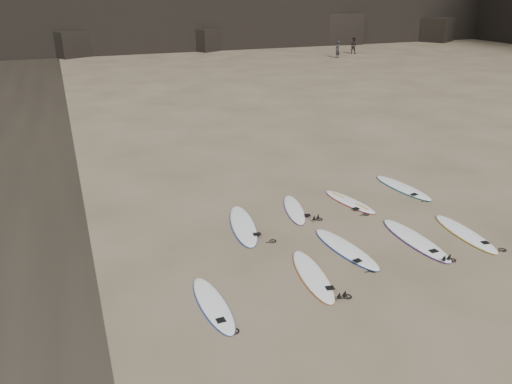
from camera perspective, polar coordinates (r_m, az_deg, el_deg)
ground at (r=13.91m, az=12.77°, el=-6.41°), size 240.00×240.00×0.00m
surfboard_0 at (r=11.41m, az=-4.93°, el=-12.65°), size 0.65×2.36×0.08m
surfboard_1 at (r=12.45m, az=6.49°, el=-9.42°), size 0.93×2.55×0.09m
surfboard_2 at (r=13.74m, az=10.23°, el=-6.36°), size 0.96×2.67×0.09m
surfboard_3 at (r=14.66m, az=17.74°, el=-5.18°), size 0.70×2.78×0.10m
surfboard_4 at (r=15.53m, az=22.77°, el=-4.34°), size 0.76×2.57×0.09m
surfboard_5 at (r=14.78m, az=-1.48°, el=-3.79°), size 1.17×2.86×0.10m
surfboard_6 at (r=15.87m, az=4.40°, el=-1.97°), size 1.09×2.30×0.08m
surfboard_7 at (r=16.66m, az=10.64°, el=-1.08°), size 1.01×2.32×0.08m
surfboard_8 at (r=18.25m, az=16.43°, el=0.51°), size 0.93×2.70×0.10m
person_a at (r=51.52m, az=9.31°, el=15.79°), size 0.71×0.65×1.63m
person_b at (r=55.25m, az=11.06°, el=16.14°), size 1.00×1.03×1.67m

